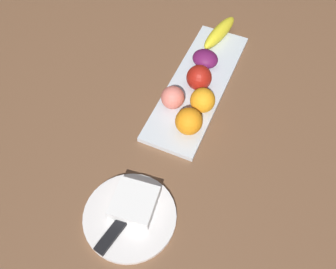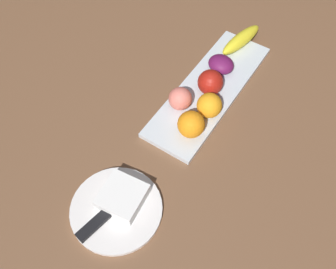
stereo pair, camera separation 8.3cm
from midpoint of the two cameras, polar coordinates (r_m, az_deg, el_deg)
name	(u,v)px [view 1 (the left image)]	position (r m, az deg, el deg)	size (l,w,h in m)	color
ground_plane	(183,89)	(1.03, 0.05, 6.99)	(2.40, 2.40, 0.00)	brown
fruit_tray	(198,85)	(1.03, 2.44, 7.64)	(0.47, 0.15, 0.01)	silver
apple	(199,78)	(0.99, 2.49, 8.76)	(0.07, 0.07, 0.07)	#A51C12
banana	(219,33)	(1.15, 5.97, 15.53)	(0.17, 0.04, 0.04)	yellow
orange_near_apple	(203,100)	(0.94, 2.95, 5.22)	(0.07, 0.07, 0.07)	orange
orange_near_banana	(189,121)	(0.90, 0.65, 1.91)	(0.07, 0.07, 0.07)	orange
peach	(173,98)	(0.95, -1.67, 5.63)	(0.06, 0.06, 0.06)	#E37465
grape_bunch	(205,59)	(1.06, 3.59, 11.65)	(0.07, 0.06, 0.04)	#62164B
dinner_plate	(130,216)	(0.83, -8.94, -12.81)	(0.21, 0.21, 0.01)	white
folded_napkin	(134,203)	(0.82, -8.25, -10.77)	(0.09, 0.09, 0.03)	white
knife	(116,229)	(0.82, -11.12, -14.63)	(0.18, 0.05, 0.01)	silver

